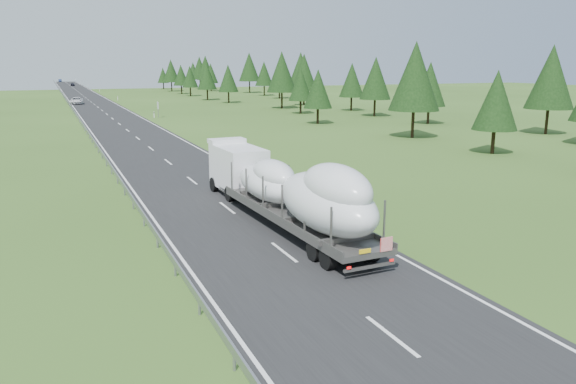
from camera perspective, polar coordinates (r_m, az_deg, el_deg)
name	(u,v)px	position (r m, az deg, el deg)	size (l,w,h in m)	color
ground	(391,336)	(19.00, 10.45, -14.22)	(400.00, 400.00, 0.00)	#31521B
road_surface	(102,110)	(114.70, -18.42, 7.90)	(10.00, 400.00, 0.02)	black
guardrail	(72,108)	(114.28, -21.10, 7.98)	(0.10, 400.00, 0.76)	slate
marker_posts	(107,93)	(169.93, -17.89, 9.51)	(0.13, 350.08, 1.00)	silver
highway_sign	(158,107)	(95.71, -13.08, 8.45)	(0.08, 0.90, 2.60)	slate
tree_line_right	(319,75)	(111.75, 3.13, 11.82)	(28.63, 245.27, 12.65)	black
boat_truck	(287,187)	(29.70, -0.07, 0.49)	(3.43, 19.41, 4.30)	white
distant_van	(77,101)	(134.12, -20.67, 8.68)	(2.54, 5.50, 1.53)	silver
distant_car_dark	(73,84)	(249.25, -21.04, 10.17)	(1.57, 3.90, 1.33)	black
distant_car_blue	(60,81)	(309.84, -22.15, 10.45)	(1.46, 4.18, 1.38)	#1A274A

